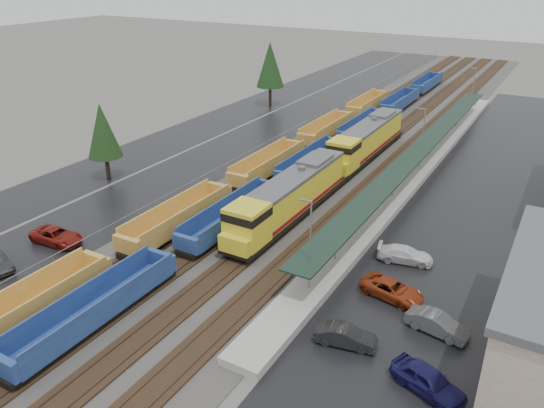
{
  "coord_description": "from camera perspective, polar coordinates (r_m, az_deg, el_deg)",
  "views": [
    {
      "loc": [
        24.21,
        -11.13,
        23.52
      ],
      "look_at": [
        0.8,
        29.43,
        2.0
      ],
      "focal_mm": 35.0,
      "sensor_mm": 36.0,
      "label": 1
    }
  ],
  "objects": [
    {
      "name": "parked_car_east_a",
      "position": [
        36.83,
        7.95,
        -13.93
      ],
      "size": [
        2.23,
        4.35,
        1.37
      ],
      "primitive_type": "imported",
      "rotation": [
        0.0,
        0.0,
        1.77
      ],
      "color": "black",
      "rests_on": "ground"
    },
    {
      "name": "tree_west_near",
      "position": [
        64.35,
        -17.76,
        7.53
      ],
      "size": [
        3.96,
        3.96,
        9.0
      ],
      "color": "#332316",
      "rests_on": "ground"
    },
    {
      "name": "parked_car_east_c",
      "position": [
        46.88,
        14.13,
        -5.31
      ],
      "size": [
        2.82,
        4.96,
        1.36
      ],
      "primitive_type": "imported",
      "rotation": [
        0.0,
        0.0,
        1.78
      ],
      "color": "silver",
      "rests_on": "ground"
    },
    {
      "name": "station_platform",
      "position": [
        66.88,
        15.49,
        3.83
      ],
      "size": [
        3.0,
        80.0,
        8.0
      ],
      "color": "#9E9B93",
      "rests_on": "ground"
    },
    {
      "name": "well_string_yellow",
      "position": [
        57.11,
        -4.67,
        1.62
      ],
      "size": [
        2.83,
        98.72,
        2.51
      ],
      "color": "#AF8D30",
      "rests_on": "ground"
    },
    {
      "name": "tree_west_far",
      "position": [
        95.29,
        -0.21,
        14.77
      ],
      "size": [
        4.84,
        4.84,
        11.0
      ],
      "color": "#332316",
      "rests_on": "ground"
    },
    {
      "name": "well_string_blue",
      "position": [
        65.07,
        4.33,
        4.52
      ],
      "size": [
        2.65,
        119.41,
        2.35
      ],
      "color": "navy",
      "rests_on": "ground"
    },
    {
      "name": "trackbed",
      "position": [
        78.68,
        10.76,
        6.97
      ],
      "size": [
        14.6,
        160.0,
        0.22
      ],
      "color": "black",
      "rests_on": "ground"
    },
    {
      "name": "parked_car_east_d",
      "position": [
        34.48,
        16.45,
        -17.78
      ],
      "size": [
        3.46,
        5.09,
        1.61
      ],
      "primitive_type": "imported",
      "rotation": [
        0.0,
        0.0,
        1.2
      ],
      "color": "#151348",
      "rests_on": "ground"
    },
    {
      "name": "east_commuter_lot",
      "position": [
        65.7,
        23.36,
        1.6
      ],
      "size": [
        16.0,
        100.0,
        0.02
      ],
      "primitive_type": "cube",
      "color": "black",
      "rests_on": "ground"
    },
    {
      "name": "west_road",
      "position": [
        89.63,
        -4.58,
        9.39
      ],
      "size": [
        9.0,
        160.0,
        0.02
      ],
      "primitive_type": "cube",
      "color": "black",
      "rests_on": "ground"
    },
    {
      "name": "locomotive_lead",
      "position": [
        51.61,
        1.72,
        0.64
      ],
      "size": [
        3.18,
        20.92,
        4.74
      ],
      "color": "black",
      "rests_on": "ground"
    },
    {
      "name": "west_parking_lot",
      "position": [
        84.56,
        1.09,
        8.53
      ],
      "size": [
        10.0,
        160.0,
        0.02
      ],
      "primitive_type": "cube",
      "color": "black",
      "rests_on": "ground"
    },
    {
      "name": "parked_car_east_e",
      "position": [
        39.19,
        17.35,
        -12.23
      ],
      "size": [
        2.23,
        4.53,
        1.43
      ],
      "primitive_type": "imported",
      "rotation": [
        0.0,
        0.0,
        1.4
      ],
      "color": "#505355",
      "rests_on": "ground"
    },
    {
      "name": "locomotive_trail",
      "position": [
        69.65,
        10.03,
        6.74
      ],
      "size": [
        3.18,
        20.92,
        4.74
      ],
      "color": "black",
      "rests_on": "ground"
    },
    {
      "name": "ballast_strip",
      "position": [
        78.72,
        10.76,
        6.89
      ],
      "size": [
        20.0,
        160.0,
        0.08
      ],
      "primitive_type": "cube",
      "color": "#302D2B",
      "rests_on": "ground"
    },
    {
      "name": "chainlink_fence",
      "position": [
        80.35,
        4.03,
        8.79
      ],
      "size": [
        0.08,
        160.04,
        2.02
      ],
      "color": "gray",
      "rests_on": "ground"
    },
    {
      "name": "parked_car_west_c",
      "position": [
        52.2,
        -22.17,
        -3.22
      ],
      "size": [
        2.69,
        5.24,
        1.41
      ],
      "primitive_type": "imported",
      "rotation": [
        0.0,
        0.0,
        1.64
      ],
      "color": "maroon",
      "rests_on": "ground"
    },
    {
      "name": "parked_car_east_b",
      "position": [
        41.98,
        12.78,
        -8.98
      ],
      "size": [
        3.17,
        5.25,
        1.36
      ],
      "primitive_type": "imported",
      "rotation": [
        0.0,
        0.0,
        1.38
      ],
      "color": "maroon",
      "rests_on": "ground"
    }
  ]
}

